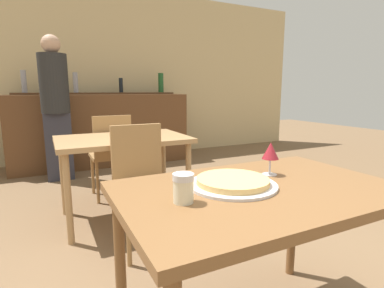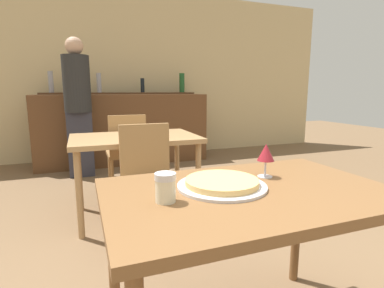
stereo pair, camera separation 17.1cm
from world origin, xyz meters
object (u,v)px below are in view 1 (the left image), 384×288
object	(u,v)px
person_standing	(55,103)
chair_far_side_front	(141,177)
chair_far_side_back	(111,150)
wine_glass	(271,152)
pizza_tray	(233,182)
cheese_shaker	(183,188)

from	to	relation	value
person_standing	chair_far_side_front	bearing A→B (deg)	-77.41
chair_far_side_back	person_standing	distance (m)	1.20
wine_glass	chair_far_side_front	bearing A→B (deg)	110.16
person_standing	wine_glass	size ratio (longest dim) A/B	11.39
pizza_tray	wine_glass	distance (m)	0.28
chair_far_side_back	pizza_tray	size ratio (longest dim) A/B	2.38
pizza_tray	wine_glass	xyz separation A→B (m)	(0.26, 0.07, 0.10)
chair_far_side_back	pizza_tray	xyz separation A→B (m)	(0.10, -2.11, 0.24)
person_standing	wine_glass	xyz separation A→B (m)	(0.82, -3.05, -0.13)
chair_far_side_front	chair_far_side_back	xyz separation A→B (m)	(-0.00, 1.08, 0.00)
pizza_tray	person_standing	bearing A→B (deg)	100.21
chair_far_side_front	cheese_shaker	distance (m)	1.16
chair_far_side_front	wine_glass	size ratio (longest dim) A/B	5.64
pizza_tray	cheese_shaker	distance (m)	0.28
cheese_shaker	chair_far_side_back	bearing A→B (deg)	85.56
chair_far_side_front	wine_glass	xyz separation A→B (m)	(0.35, -0.97, 0.33)
chair_far_side_back	cheese_shaker	size ratio (longest dim) A/B	8.29
cheese_shaker	person_standing	size ratio (longest dim) A/B	0.06
chair_far_side_front	person_standing	xyz separation A→B (m)	(-0.47, 2.09, 0.46)
chair_far_side_front	person_standing	bearing A→B (deg)	102.59
chair_far_side_front	cheese_shaker	world-z (taller)	chair_far_side_front
chair_far_side_front	pizza_tray	distance (m)	1.07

